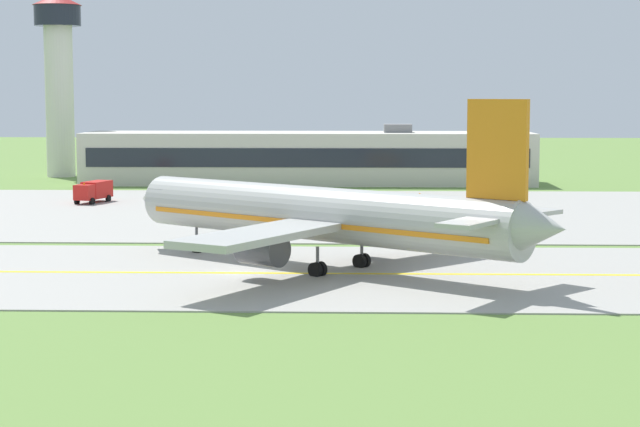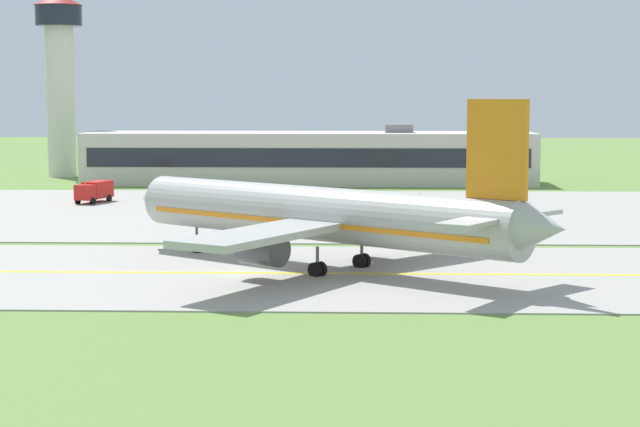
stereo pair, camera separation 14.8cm
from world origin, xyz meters
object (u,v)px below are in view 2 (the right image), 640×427
(service_truck_catering, at_px, (404,204))
(control_tower, at_px, (60,68))
(airplane_lead, at_px, (324,215))
(service_truck_fuel, at_px, (94,191))

(service_truck_catering, bearing_deg, control_tower, 132.00)
(airplane_lead, xyz_separation_m, control_tower, (-44.30, 91.36, 12.98))
(service_truck_fuel, xyz_separation_m, service_truck_catering, (36.32, -15.09, 0.00))
(airplane_lead, relative_size, service_truck_catering, 5.50)
(airplane_lead, height_order, service_truck_catering, airplane_lead)
(control_tower, bearing_deg, service_truck_fuel, -70.11)
(service_truck_fuel, bearing_deg, service_truck_catering, -22.57)
(airplane_lead, relative_size, control_tower, 1.17)
(service_truck_fuel, distance_m, service_truck_catering, 39.33)
(service_truck_catering, relative_size, control_tower, 0.21)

